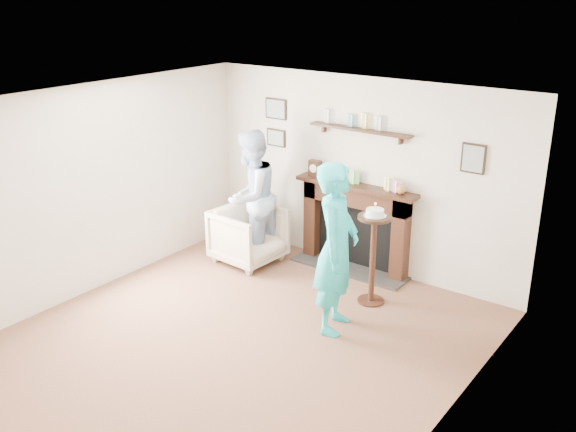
% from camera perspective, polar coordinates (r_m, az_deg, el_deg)
% --- Properties ---
extents(ground, '(5.00, 5.00, 0.00)m').
position_cam_1_polar(ground, '(6.89, -4.67, -11.22)').
color(ground, brown).
rests_on(ground, ground).
extents(room_shell, '(4.54, 5.02, 2.52)m').
position_cam_1_polar(room_shell, '(6.71, -1.20, 3.22)').
color(room_shell, beige).
rests_on(room_shell, ground).
extents(armchair, '(0.88, 0.86, 0.75)m').
position_cam_1_polar(armchair, '(8.75, -3.46, -4.02)').
color(armchair, tan).
rests_on(armchair, ground).
extents(man, '(0.77, 0.94, 1.79)m').
position_cam_1_polar(man, '(8.82, -3.21, -3.81)').
color(man, silver).
rests_on(man, ground).
extents(woman, '(0.63, 0.79, 1.87)m').
position_cam_1_polar(woman, '(7.18, 4.14, -9.78)').
color(woman, '#20A2B6').
rests_on(woman, ground).
extents(pedestal_table, '(0.39, 0.39, 1.24)m').
position_cam_1_polar(pedestal_table, '(7.43, 7.61, -2.31)').
color(pedestal_table, black).
rests_on(pedestal_table, ground).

